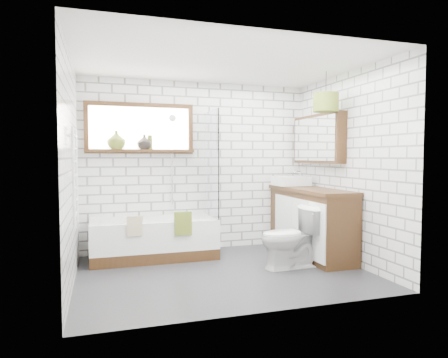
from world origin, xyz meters
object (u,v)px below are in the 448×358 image
object	(u,v)px
bathtub	(154,239)
pendant	(326,102)
vanity	(310,221)
basin	(291,181)
toilet	(290,237)

from	to	relation	value
bathtub	pendant	distance (m)	2.93
vanity	pendant	world-z (taller)	pendant
basin	toilet	xyz separation A→B (m)	(-0.51, -1.01, -0.64)
bathtub	toilet	bearing A→B (deg)	-32.11
basin	toilet	bearing A→B (deg)	-116.75
vanity	toilet	bearing A→B (deg)	-138.10
toilet	basin	bearing A→B (deg)	151.42
bathtub	basin	distance (m)	2.22
vanity	bathtub	bearing A→B (deg)	167.48
pendant	bathtub	bearing A→B (deg)	157.88
basin	pendant	distance (m)	1.39
basin	pendant	world-z (taller)	pendant
pendant	toilet	bearing A→B (deg)	-167.45
toilet	vanity	bearing A→B (deg)	130.08
vanity	basin	bearing A→B (deg)	96.84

